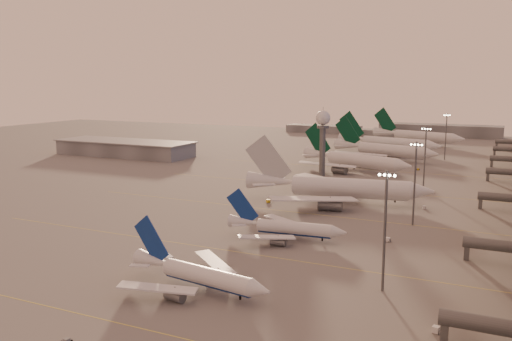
% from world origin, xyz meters
% --- Properties ---
extents(ground, '(700.00, 700.00, 0.00)m').
position_xyz_m(ground, '(0.00, 0.00, 0.00)').
color(ground, '#5B5959').
rests_on(ground, ground).
extents(taxiway_markings, '(180.00, 185.25, 0.02)m').
position_xyz_m(taxiway_markings, '(30.00, 56.00, 0.01)').
color(taxiway_markings, gold).
rests_on(taxiway_markings, ground).
extents(hangar, '(82.00, 27.00, 8.50)m').
position_xyz_m(hangar, '(-120.00, 140.00, 4.32)').
color(hangar, '#5C5E62').
rests_on(hangar, ground).
extents(radar_tower, '(6.40, 6.40, 31.10)m').
position_xyz_m(radar_tower, '(5.00, 120.00, 20.95)').
color(radar_tower, '#4E5055').
rests_on(radar_tower, ground).
extents(mast_a, '(3.60, 0.56, 25.00)m').
position_xyz_m(mast_a, '(58.00, 0.00, 13.74)').
color(mast_a, '#4E5055').
rests_on(mast_a, ground).
extents(mast_b, '(3.60, 0.56, 25.00)m').
position_xyz_m(mast_b, '(55.00, 55.00, 13.74)').
color(mast_b, '#4E5055').
rests_on(mast_b, ground).
extents(mast_c, '(3.60, 0.56, 25.00)m').
position_xyz_m(mast_c, '(50.00, 110.00, 13.74)').
color(mast_c, '#4E5055').
rests_on(mast_c, ground).
extents(mast_d, '(3.60, 0.56, 25.00)m').
position_xyz_m(mast_d, '(48.00, 200.00, 13.74)').
color(mast_d, '#4E5055').
rests_on(mast_d, ground).
extents(distant_horizon, '(165.00, 37.50, 9.00)m').
position_xyz_m(distant_horizon, '(2.62, 325.14, 3.89)').
color(distant_horizon, '#5C5E62').
rests_on(distant_horizon, ground).
extents(narrowbody_near, '(35.28, 27.96, 13.85)m').
position_xyz_m(narrowbody_near, '(23.78, -15.83, 2.80)').
color(narrowbody_near, silver).
rests_on(narrowbody_near, ground).
extents(narrowbody_mid, '(33.79, 26.86, 13.21)m').
position_xyz_m(narrowbody_mid, '(26.26, 25.49, 2.67)').
color(narrowbody_mid, silver).
rests_on(narrowbody_mid, ground).
extents(widebody_white, '(66.03, 52.51, 23.35)m').
position_xyz_m(widebody_white, '(25.97, 74.45, 4.05)').
color(widebody_white, silver).
rests_on(widebody_white, ground).
extents(greentail_a, '(57.53, 45.69, 21.71)m').
position_xyz_m(greentail_a, '(13.78, 143.35, 3.84)').
color(greentail_a, silver).
rests_on(greentail_a, ground).
extents(greentail_b, '(60.59, 48.24, 22.62)m').
position_xyz_m(greentail_b, '(18.31, 186.38, 4.00)').
color(greentail_b, silver).
rests_on(greentail_b, ground).
extents(greentail_c, '(64.64, 51.62, 23.85)m').
position_xyz_m(greentail_c, '(13.76, 217.92, 4.21)').
color(greentail_c, silver).
rests_on(greentail_c, ground).
extents(greentail_d, '(63.65, 50.56, 24.02)m').
position_xyz_m(greentail_d, '(23.37, 265.68, 4.24)').
color(greentail_d, silver).
rests_on(greentail_d, ground).
extents(gsv_tug_near, '(2.15, 3.25, 0.88)m').
position_xyz_m(gsv_tug_near, '(16.22, -44.76, 0.45)').
color(gsv_tug_near, slate).
rests_on(gsv_tug_near, ground).
extents(gsv_catering_a, '(5.96, 3.60, 4.56)m').
position_xyz_m(gsv_catering_a, '(70.57, -14.91, 2.28)').
color(gsv_catering_a, silver).
rests_on(gsv_catering_a, ground).
extents(gsv_tug_mid, '(4.30, 4.36, 1.09)m').
position_xyz_m(gsv_tug_mid, '(1.44, 2.40, 0.56)').
color(gsv_tug_mid, gold).
rests_on(gsv_tug_mid, ground).
extents(gsv_truck_b, '(6.08, 2.81, 2.37)m').
position_xyz_m(gsv_truck_b, '(52.28, 34.78, 1.21)').
color(gsv_truck_b, silver).
rests_on(gsv_truck_b, ground).
extents(gsv_truck_c, '(5.28, 5.93, 2.37)m').
position_xyz_m(gsv_truck_c, '(4.24, 64.17, 1.21)').
color(gsv_truck_c, gold).
rests_on(gsv_truck_c, ground).
extents(gsv_catering_b, '(5.24, 3.20, 4.00)m').
position_xyz_m(gsv_catering_b, '(55.16, 77.90, 2.00)').
color(gsv_catering_b, silver).
rests_on(gsv_catering_b, ground).
extents(gsv_tug_far, '(4.40, 4.18, 1.09)m').
position_xyz_m(gsv_tug_far, '(9.60, 90.19, 0.56)').
color(gsv_tug_far, slate).
rests_on(gsv_tug_far, ground).
extents(gsv_truck_d, '(3.00, 5.21, 1.99)m').
position_xyz_m(gsv_truck_d, '(-17.33, 128.57, 1.01)').
color(gsv_truck_d, silver).
rests_on(gsv_truck_d, ground).
extents(gsv_tug_hangar, '(3.28, 2.18, 0.89)m').
position_xyz_m(gsv_tug_hangar, '(40.56, 158.38, 0.46)').
color(gsv_tug_hangar, gold).
rests_on(gsv_tug_hangar, ground).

